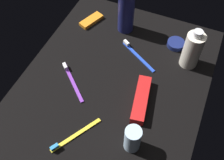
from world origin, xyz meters
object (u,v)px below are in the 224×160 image
object	(u,v)px
deodorant_stick	(133,139)
cream_tin_left	(176,44)
toothbrush_blue	(136,54)
snack_bar_orange	(91,20)
lotion_bottle	(126,11)
bodywash_bottle	(192,50)
toothpaste_box_red	(141,99)
toothbrush_purple	(72,80)
toothbrush_yellow	(73,136)

from	to	relation	value
deodorant_stick	cream_tin_left	size ratio (longest dim) A/B	1.45
toothbrush_blue	snack_bar_orange	size ratio (longest dim) A/B	1.55
snack_bar_orange	cream_tin_left	distance (cm)	36.41
lotion_bottle	bodywash_bottle	bearing A→B (deg)	-105.61
toothbrush_blue	snack_bar_orange	xyz separation A→B (cm)	(10.11, 23.96, 0.14)
toothpaste_box_red	snack_bar_orange	size ratio (longest dim) A/B	1.69
toothpaste_box_red	toothbrush_purple	bearing A→B (deg)	82.73
toothbrush_purple	toothpaste_box_red	size ratio (longest dim) A/B	0.81
bodywash_bottle	deodorant_stick	xyz separation A→B (cm)	(-38.64, 7.84, -2.45)
deodorant_stick	snack_bar_orange	world-z (taller)	deodorant_stick
deodorant_stick	cream_tin_left	xyz separation A→B (cm)	(45.48, -1.25, -3.91)
toothpaste_box_red	cream_tin_left	xyz separation A→B (cm)	(29.80, -3.90, -0.60)
lotion_bottle	toothbrush_purple	distance (cm)	34.16
bodywash_bottle	deodorant_stick	bearing A→B (deg)	168.53
toothbrush_blue	toothpaste_box_red	world-z (taller)	toothpaste_box_red
toothbrush_yellow	deodorant_stick	bearing A→B (deg)	-75.27
deodorant_stick	toothbrush_blue	xyz separation A→B (cm)	(34.73, 11.19, -4.30)
bodywash_bottle	cream_tin_left	xyz separation A→B (cm)	(6.84, 6.59, -6.35)
bodywash_bottle	toothbrush_blue	world-z (taller)	bodywash_bottle
deodorant_stick	toothbrush_purple	size ratio (longest dim) A/B	0.69
bodywash_bottle	toothbrush_purple	xyz separation A→B (cm)	(-24.21, 36.11, -6.75)
bodywash_bottle	snack_bar_orange	xyz separation A→B (cm)	(6.21, 43.00, -6.61)
deodorant_stick	toothbrush_yellow	world-z (taller)	deodorant_stick
lotion_bottle	toothpaste_box_red	bearing A→B (deg)	-150.06
deodorant_stick	toothbrush_purple	world-z (taller)	deodorant_stick
toothbrush_yellow	bodywash_bottle	bearing A→B (deg)	-30.51
deodorant_stick	snack_bar_orange	size ratio (longest dim) A/B	0.94
bodywash_bottle	toothbrush_blue	bearing A→B (deg)	101.60
toothpaste_box_red	deodorant_stick	bearing A→B (deg)	179.53
lotion_bottle	toothpaste_box_red	size ratio (longest dim) A/B	1.19
snack_bar_orange	cream_tin_left	bearing A→B (deg)	-67.31
toothbrush_yellow	lotion_bottle	bearing A→B (deg)	3.08
toothbrush_purple	bodywash_bottle	bearing A→B (deg)	-56.16
deodorant_stick	bodywash_bottle	bearing A→B (deg)	-11.47
toothbrush_purple	toothpaste_box_red	distance (cm)	25.67
bodywash_bottle	toothpaste_box_red	bearing A→B (deg)	155.44
toothbrush_purple	toothbrush_blue	xyz separation A→B (cm)	(20.30, -17.08, 0.00)
snack_bar_orange	bodywash_bottle	bearing A→B (deg)	-76.52
cream_tin_left	snack_bar_orange	bearing A→B (deg)	91.00
deodorant_stick	cream_tin_left	distance (cm)	45.66
lotion_bottle	toothbrush_yellow	world-z (taller)	lotion_bottle
toothbrush_yellow	snack_bar_orange	distance (cm)	52.49
deodorant_stick	toothbrush_blue	bearing A→B (deg)	17.86
toothbrush_blue	toothpaste_box_red	xyz separation A→B (cm)	(-19.05, -8.54, 0.99)
bodywash_bottle	toothpaste_box_red	distance (cm)	25.89
toothpaste_box_red	snack_bar_orange	world-z (taller)	toothpaste_box_red
lotion_bottle	toothbrush_blue	size ratio (longest dim) A/B	1.30
lotion_bottle	snack_bar_orange	xyz separation A→B (cm)	(-1.69, 14.73, -8.50)
cream_tin_left	lotion_bottle	bearing A→B (deg)	87.20
bodywash_bottle	toothbrush_blue	size ratio (longest dim) A/B	1.02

